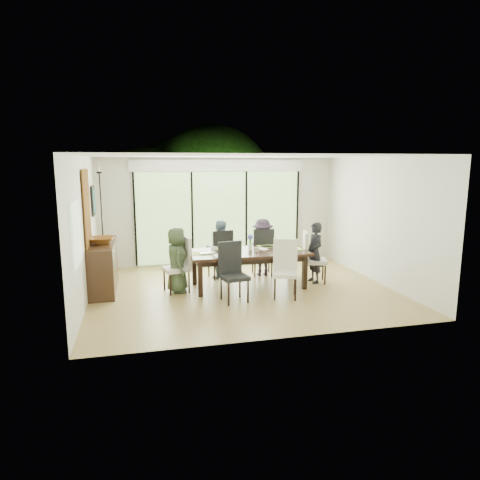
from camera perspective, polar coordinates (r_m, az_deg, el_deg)
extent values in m
cube|color=olive|center=(8.81, 0.38, -6.73)|extent=(6.00, 5.00, 0.01)
cube|color=white|center=(8.43, 0.41, 11.18)|extent=(6.00, 5.00, 0.01)
cube|color=silver|center=(10.95, -2.79, 3.87)|extent=(6.00, 0.02, 2.70)
cube|color=beige|center=(6.15, 6.06, -1.28)|extent=(6.00, 0.02, 2.70)
cube|color=beige|center=(8.32, -20.15, 1.20)|extent=(0.02, 5.00, 2.70)
cube|color=silver|center=(9.69, 17.96, 2.53)|extent=(0.02, 5.00, 2.70)
cube|color=#598C3F|center=(10.93, -2.74, 3.06)|extent=(4.20, 0.02, 2.30)
cube|color=white|center=(10.83, -2.79, 9.90)|extent=(4.40, 0.06, 0.28)
cube|color=black|center=(10.73, -13.83, 2.64)|extent=(0.05, 0.04, 2.30)
cube|color=black|center=(10.81, -6.38, 2.93)|extent=(0.05, 0.04, 2.30)
cube|color=black|center=(11.07, 0.84, 3.17)|extent=(0.05, 0.04, 2.30)
cube|color=black|center=(11.49, 7.62, 3.34)|extent=(0.05, 0.04, 2.30)
cube|color=#8CAD7F|center=(7.12, -20.96, 0.92)|extent=(0.02, 0.90, 1.00)
cube|color=brown|center=(12.04, -3.53, -2.30)|extent=(6.00, 1.80, 0.10)
cube|color=brown|center=(12.71, -4.19, 1.11)|extent=(6.00, 0.08, 0.06)
sphere|color=#14380F|center=(13.43, -12.58, 5.21)|extent=(3.20, 3.20, 3.20)
sphere|color=#14380F|center=(14.21, -3.72, 7.16)|extent=(4.00, 4.00, 4.00)
sphere|color=#14380F|center=(13.90, 4.23, 4.86)|extent=(2.80, 2.80, 2.80)
sphere|color=#14380F|center=(14.78, -8.03, 6.51)|extent=(3.60, 3.60, 3.60)
cube|color=black|center=(8.87, 1.14, -1.68)|extent=(2.44, 1.12, 0.06)
cube|color=black|center=(8.89, 1.14, -2.26)|extent=(2.24, 0.92, 0.10)
cube|color=black|center=(8.34, -5.33, -5.21)|extent=(0.09, 0.09, 0.70)
cube|color=black|center=(8.90, 8.61, -4.29)|extent=(0.09, 0.09, 0.70)
cube|color=black|center=(9.17, -6.11, -3.80)|extent=(0.09, 0.09, 0.70)
cube|color=black|center=(9.68, 6.69, -3.06)|extent=(0.09, 0.09, 0.70)
imported|color=#384830|center=(8.64, -8.41, -2.64)|extent=(0.40, 0.62, 1.31)
imported|color=black|center=(9.37, 9.94, -1.67)|extent=(0.45, 0.65, 1.31)
imported|color=#6D899E|center=(9.58, -2.72, -1.26)|extent=(0.67, 0.49, 1.31)
imported|color=#2C2132|center=(9.82, 3.02, -0.98)|extent=(0.63, 0.41, 1.31)
cube|color=olive|center=(8.68, -4.94, -1.77)|extent=(0.45, 0.33, 0.01)
cube|color=#89C646|center=(9.15, 6.91, -1.18)|extent=(0.45, 0.33, 0.01)
cube|color=#7EB13F|center=(9.15, -2.22, -1.11)|extent=(0.45, 0.33, 0.01)
cube|color=#88B340|center=(9.39, 3.77, -0.82)|extent=(0.45, 0.33, 0.01)
cube|color=white|center=(8.46, -1.95, -2.05)|extent=(0.45, 0.33, 0.01)
cube|color=black|center=(9.12, -1.54, -1.08)|extent=(0.26, 0.18, 0.01)
cube|color=black|center=(9.33, 3.57, -0.84)|extent=(0.24, 0.17, 0.01)
cube|color=white|center=(9.02, 5.53, -1.32)|extent=(0.31, 0.22, 0.00)
cube|color=white|center=(8.45, -1.95, -1.95)|extent=(0.26, 0.26, 0.02)
cube|color=orange|center=(8.45, -1.95, -1.83)|extent=(0.20, 0.20, 0.01)
cylinder|color=silver|center=(8.91, 1.37, -1.03)|extent=(0.08, 0.08, 0.12)
cylinder|color=#337226|center=(8.89, 1.38, -0.25)|extent=(0.04, 0.04, 0.16)
sphere|color=#4B50BD|center=(8.87, 1.38, 0.39)|extent=(0.11, 0.11, 0.11)
imported|color=silver|center=(8.59, -4.18, -1.81)|extent=(0.37, 0.27, 0.03)
imported|color=white|center=(8.85, -3.49, -1.20)|extent=(0.14, 0.14, 0.10)
imported|color=white|center=(8.80, 2.26, -1.27)|extent=(0.14, 0.14, 0.09)
imported|color=white|center=(9.18, 5.82, -0.82)|extent=(0.14, 0.14, 0.10)
imported|color=white|center=(8.98, 2.61, -1.29)|extent=(0.24, 0.27, 0.02)
cube|color=black|center=(9.16, -17.78, -3.35)|extent=(0.49, 1.75, 0.98)
imported|color=brown|center=(8.95, -18.02, -0.04)|extent=(0.52, 0.52, 0.13)
cylinder|color=black|center=(9.40, -17.80, 0.19)|extent=(0.11, 0.11, 0.04)
cylinder|color=black|center=(9.31, -18.04, 4.37)|extent=(0.03, 0.03, 1.37)
cylinder|color=black|center=(9.27, -18.27, 8.54)|extent=(0.11, 0.11, 0.03)
cylinder|color=silver|center=(9.27, -18.29, 8.94)|extent=(0.04, 0.04, 0.11)
cube|color=#904E14|center=(8.67, -19.74, 3.90)|extent=(0.02, 1.00, 1.50)
cube|color=black|center=(9.95, -18.99, 4.99)|extent=(0.03, 0.55, 0.65)
cube|color=#184C4F|center=(9.95, -18.88, 4.99)|extent=(0.01, 0.45, 0.55)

